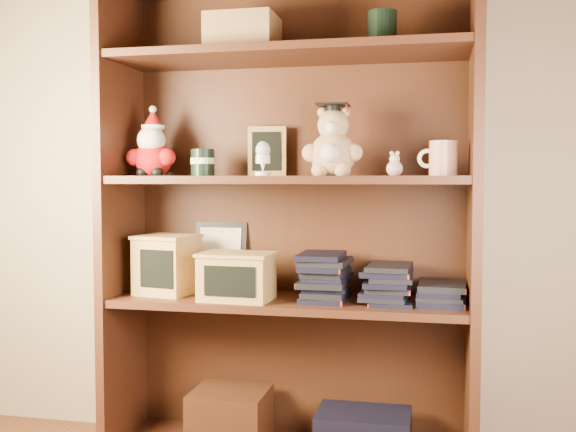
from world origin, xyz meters
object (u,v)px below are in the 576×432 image
(treats_box, at_px, (167,264))
(grad_teddy_bear, at_px, (333,148))
(bookcase, at_px, (290,228))
(teacher_mug, at_px, (442,158))

(treats_box, bearing_deg, grad_teddy_bear, -0.63)
(bookcase, distance_m, teacher_mug, 0.54)
(grad_teddy_bear, distance_m, teacher_mug, 0.34)
(bookcase, bearing_deg, teacher_mug, -5.90)
(grad_teddy_bear, bearing_deg, bookcase, 158.93)
(grad_teddy_bear, height_order, treats_box, grad_teddy_bear)
(teacher_mug, xyz_separation_m, treats_box, (-0.91, -0.00, -0.35))
(treats_box, bearing_deg, bookcase, 7.02)
(bookcase, bearing_deg, grad_teddy_bear, -21.07)
(bookcase, height_order, treats_box, bookcase)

